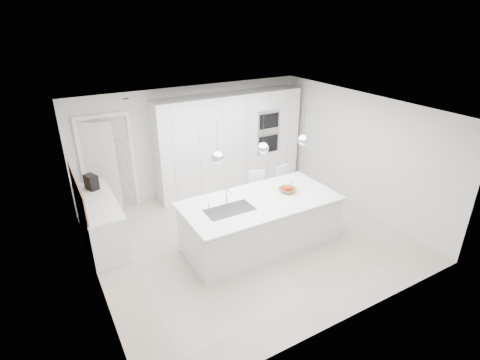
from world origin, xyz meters
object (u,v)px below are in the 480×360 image
fruit_bowl (288,190)px  bar_stool_right (285,189)px  island_base (261,224)px  bar_stool_left (260,196)px  espresso_machine (91,182)px

fruit_bowl → bar_stool_right: (0.54, 0.80, -0.45)m
island_base → bar_stool_left: size_ratio=2.72×
bar_stool_left → bar_stool_right: bearing=21.8°
island_base → bar_stool_left: (0.49, 0.81, 0.09)m
island_base → espresso_machine: 3.30m
fruit_bowl → bar_stool_right: bearing=55.7°
fruit_bowl → bar_stool_right: bar_stool_right is taller
fruit_bowl → bar_stool_left: bearing=100.4°
bar_stool_left → bar_stool_right: size_ratio=1.05×
island_base → fruit_bowl: (0.63, 0.07, 0.51)m
island_base → bar_stool_left: bar_stool_left is taller
fruit_bowl → espresso_machine: size_ratio=1.11×
bar_stool_left → fruit_bowl: bearing=-62.6°
island_base → bar_stool_right: bar_stool_right is taller
bar_stool_right → bar_stool_left: bearing=175.6°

